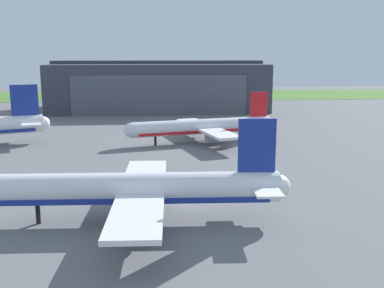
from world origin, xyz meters
name	(u,v)px	position (x,y,z in m)	size (l,w,h in m)	color
ground_plane	(186,200)	(0.00, 0.00, 0.00)	(440.00, 440.00, 0.00)	slate
grass_field_strip	(161,95)	(0.00, 163.81, 0.04)	(440.00, 56.00, 0.08)	#4B772E
maintenance_hangar	(159,86)	(-1.99, 108.49, 8.48)	(76.56, 38.26, 17.87)	#383D47
airliner_near_left	(135,190)	(-6.65, -7.91, 4.13)	(37.86, 30.23, 12.62)	white
airliner_far_right	(203,127)	(7.25, 41.79, 3.57)	(35.71, 29.62, 11.30)	silver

